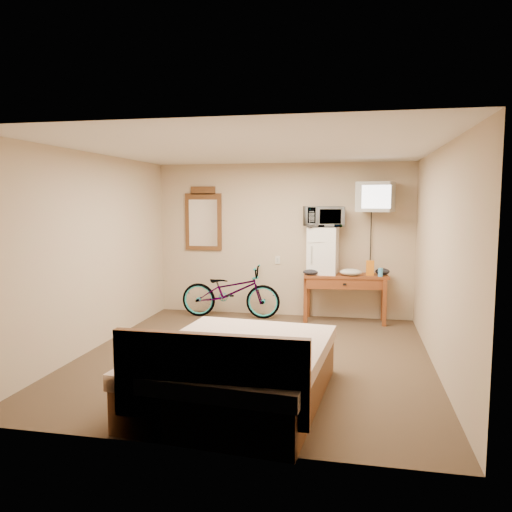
# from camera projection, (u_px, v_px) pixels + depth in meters

# --- Properties ---
(room) EXTENTS (4.60, 4.64, 2.50)m
(room) POSITION_uv_depth(u_px,v_px,m) (255.00, 255.00, 5.96)
(room) COLOR #4B3A25
(room) RESTS_ON ground
(desk) EXTENTS (1.34, 0.63, 0.75)m
(desk) POSITION_uv_depth(u_px,v_px,m) (345.00, 283.00, 7.78)
(desk) COLOR brown
(desk) RESTS_ON floor
(mini_fridge) EXTENTS (0.48, 0.47, 0.74)m
(mini_fridge) POSITION_uv_depth(u_px,v_px,m) (323.00, 250.00, 7.84)
(mini_fridge) COLOR white
(mini_fridge) RESTS_ON desk
(microwave) EXTENTS (0.67, 0.55, 0.32)m
(microwave) POSITION_uv_depth(u_px,v_px,m) (324.00, 217.00, 7.78)
(microwave) COLOR white
(microwave) RESTS_ON mini_fridge
(snack_bag) EXTENTS (0.12, 0.08, 0.23)m
(snack_bag) POSITION_uv_depth(u_px,v_px,m) (370.00, 268.00, 7.68)
(snack_bag) COLOR orange
(snack_bag) RESTS_ON desk
(blue_cup) EXTENTS (0.07, 0.07, 0.13)m
(blue_cup) POSITION_uv_depth(u_px,v_px,m) (380.00, 272.00, 7.57)
(blue_cup) COLOR #44A6E8
(blue_cup) RESTS_ON desk
(cloth_cream) EXTENTS (0.34, 0.26, 0.10)m
(cloth_cream) POSITION_uv_depth(u_px,v_px,m) (351.00, 272.00, 7.66)
(cloth_cream) COLOR beige
(cloth_cream) RESTS_ON desk
(cloth_dark_a) EXTENTS (0.24, 0.18, 0.09)m
(cloth_dark_a) POSITION_uv_depth(u_px,v_px,m) (311.00, 272.00, 7.72)
(cloth_dark_a) COLOR black
(cloth_dark_a) RESTS_ON desk
(cloth_dark_b) EXTENTS (0.22, 0.18, 0.10)m
(cloth_dark_b) POSITION_uv_depth(u_px,v_px,m) (382.00, 271.00, 7.75)
(cloth_dark_b) COLOR black
(cloth_dark_b) RESTS_ON desk
(crt_television) EXTENTS (0.61, 0.65, 0.45)m
(crt_television) POSITION_uv_depth(u_px,v_px,m) (376.00, 197.00, 7.56)
(crt_television) COLOR black
(crt_television) RESTS_ON room
(wall_mirror) EXTENTS (0.63, 0.04, 1.07)m
(wall_mirror) POSITION_uv_depth(u_px,v_px,m) (203.00, 219.00, 8.40)
(wall_mirror) COLOR brown
(wall_mirror) RESTS_ON room
(bicycle) EXTENTS (1.64, 0.64, 0.85)m
(bicycle) POSITION_uv_depth(u_px,v_px,m) (231.00, 291.00, 8.11)
(bicycle) COLOR black
(bicycle) RESTS_ON floor
(bed) EXTENTS (1.77, 2.23, 0.90)m
(bed) POSITION_uv_depth(u_px,v_px,m) (237.00, 372.00, 4.71)
(bed) COLOR brown
(bed) RESTS_ON floor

